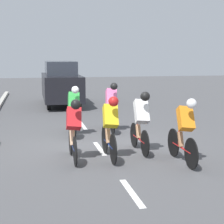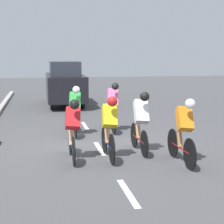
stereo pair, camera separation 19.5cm
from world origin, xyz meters
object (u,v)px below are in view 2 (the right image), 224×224
at_px(cyclist_yellow, 109,126).
at_px(cyclist_red, 73,128).
at_px(cyclist_pink, 112,106).
at_px(support_car, 65,83).
at_px(cyclist_green, 75,110).
at_px(cyclist_orange, 184,129).
at_px(cyclist_white, 141,120).

relative_size(cyclist_yellow, cyclist_red, 1.04).
relative_size(cyclist_pink, cyclist_yellow, 1.01).
bearing_deg(support_car, cyclist_green, 88.53).
height_order(cyclist_orange, support_car, support_car).
xyz_separation_m(cyclist_orange, cyclist_red, (2.38, -0.71, -0.01)).
bearing_deg(cyclist_green, cyclist_yellow, 101.31).
relative_size(cyclist_white, cyclist_pink, 0.97).
xyz_separation_m(cyclist_red, support_car, (-0.47, -9.68, 0.28)).
bearing_deg(cyclist_pink, cyclist_yellow, 77.86).
bearing_deg(cyclist_orange, cyclist_red, -16.58).
relative_size(cyclist_pink, cyclist_green, 1.02).
bearing_deg(cyclist_red, cyclist_yellow, 177.20).
relative_size(cyclist_white, support_car, 0.35).
distance_m(cyclist_green, support_car, 7.00).
relative_size(cyclist_red, support_car, 0.35).
bearing_deg(cyclist_yellow, support_car, -87.84).
height_order(cyclist_pink, support_car, support_car).
xyz_separation_m(cyclist_white, cyclist_orange, (-0.68, 1.11, -0.04)).
xyz_separation_m(cyclist_pink, cyclist_orange, (-0.88, 3.77, -0.03)).
bearing_deg(cyclist_green, support_car, -91.47).
xyz_separation_m(cyclist_white, cyclist_yellow, (0.87, 0.44, -0.04)).
bearing_deg(cyclist_white, cyclist_green, -58.25).
height_order(cyclist_green, cyclist_red, cyclist_green).
bearing_deg(cyclist_pink, cyclist_green, 17.31).
xyz_separation_m(cyclist_pink, support_car, (1.03, -6.61, 0.24)).
height_order(cyclist_white, cyclist_pink, cyclist_pink).
height_order(cyclist_white, cyclist_green, cyclist_white).
xyz_separation_m(cyclist_yellow, cyclist_orange, (-1.55, 0.67, -0.01)).
distance_m(cyclist_white, cyclist_yellow, 0.98).
distance_m(cyclist_yellow, cyclist_orange, 1.68).
relative_size(cyclist_green, cyclist_red, 1.02).
xyz_separation_m(cyclist_green, cyclist_orange, (-2.09, 3.40, -0.00)).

